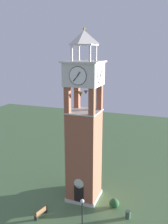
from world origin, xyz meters
TOP-DOWN VIEW (x-y plane):
  - ground at (0.00, 0.00)m, footprint 80.00×80.00m
  - clock_tower at (-0.00, -0.00)m, footprint 3.80×3.80m
  - park_bench at (-2.87, -4.82)m, footprint 0.81×1.66m
  - lamp_post at (1.98, -5.77)m, footprint 0.36×0.36m
  - trash_bin at (5.47, -2.02)m, footprint 0.52×0.52m
  - shrub_near_entry at (3.75, -0.77)m, footprint 1.07×1.07m
  - shrub_left_of_tower at (-1.54, 1.81)m, footprint 1.07×1.07m

SIDE VIEW (x-z plane):
  - ground at x=0.00m, z-range 0.00..0.00m
  - trash_bin at x=5.47m, z-range 0.00..0.80m
  - shrub_left_of_tower at x=-1.54m, z-range 0.00..0.86m
  - park_bench at x=-2.87m, z-range 0.01..0.96m
  - shrub_near_entry at x=3.75m, z-range 0.00..0.98m
  - lamp_post at x=1.98m, z-range 0.72..4.37m
  - clock_tower at x=0.00m, z-range -1.63..17.04m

